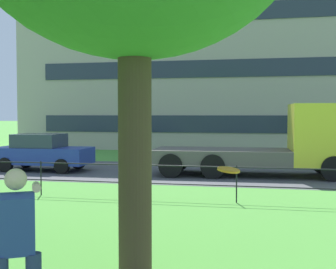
{
  "coord_description": "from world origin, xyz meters",
  "views": [
    {
      "loc": [
        3.38,
        1.29,
        2.35
      ],
      "look_at": [
        1.76,
        9.22,
        1.99
      ],
      "focal_mm": 47.4,
      "sensor_mm": 36.0,
      "label": 1
    }
  ],
  "objects_px": {
    "flatbed_truck_center": "(279,144)",
    "car_blue_left": "(42,152)",
    "apartment_building_background": "(222,30)",
    "person_thrower": "(17,250)",
    "frisbee": "(229,170)"
  },
  "relations": [
    {
      "from": "car_blue_left",
      "to": "person_thrower",
      "type": "bearing_deg",
      "value": -63.52
    },
    {
      "from": "flatbed_truck_center",
      "to": "apartment_building_background",
      "type": "xyz_separation_m",
      "value": [
        -3.62,
        17.71,
        7.73
      ]
    },
    {
      "from": "frisbee",
      "to": "apartment_building_background",
      "type": "distance_m",
      "value": 30.75
    },
    {
      "from": "flatbed_truck_center",
      "to": "apartment_building_background",
      "type": "bearing_deg",
      "value": 101.56
    },
    {
      "from": "person_thrower",
      "to": "apartment_building_background",
      "type": "bearing_deg",
      "value": 90.86
    },
    {
      "from": "car_blue_left",
      "to": "frisbee",
      "type": "bearing_deg",
      "value": -54.17
    },
    {
      "from": "person_thrower",
      "to": "flatbed_truck_center",
      "type": "height_order",
      "value": "flatbed_truck_center"
    },
    {
      "from": "flatbed_truck_center",
      "to": "apartment_building_background",
      "type": "relative_size",
      "value": 0.27
    },
    {
      "from": "car_blue_left",
      "to": "flatbed_truck_center",
      "type": "xyz_separation_m",
      "value": [
        9.66,
        0.22,
        0.44
      ]
    },
    {
      "from": "person_thrower",
      "to": "frisbee",
      "type": "height_order",
      "value": "person_thrower"
    },
    {
      "from": "apartment_building_background",
      "to": "car_blue_left",
      "type": "bearing_deg",
      "value": -108.6
    },
    {
      "from": "person_thrower",
      "to": "car_blue_left",
      "type": "relative_size",
      "value": 0.45
    },
    {
      "from": "person_thrower",
      "to": "flatbed_truck_center",
      "type": "xyz_separation_m",
      "value": [
        3.16,
        13.27,
        0.23
      ]
    },
    {
      "from": "frisbee",
      "to": "flatbed_truck_center",
      "type": "xyz_separation_m",
      "value": [
        1.11,
        12.06,
        -0.48
      ]
    },
    {
      "from": "flatbed_truck_center",
      "to": "car_blue_left",
      "type": "bearing_deg",
      "value": -178.69
    }
  ]
}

